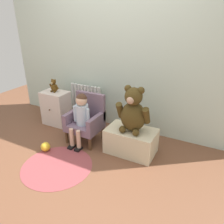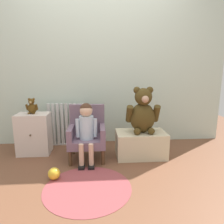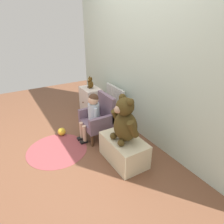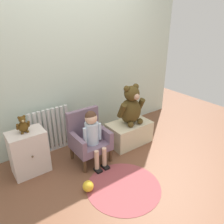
% 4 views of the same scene
% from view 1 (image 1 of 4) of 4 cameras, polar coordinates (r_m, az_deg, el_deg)
% --- Properties ---
extents(ground_plane, '(6.00, 6.00, 0.00)m').
position_cam_1_polar(ground_plane, '(2.76, -9.91, -12.76)').
color(ground_plane, brown).
extents(back_wall, '(3.80, 0.05, 2.40)m').
position_cam_1_polar(back_wall, '(3.21, 1.14, 16.26)').
color(back_wall, silver).
rests_on(back_wall, ground_plane).
extents(radiator, '(0.56, 0.05, 0.62)m').
position_cam_1_polar(radiator, '(3.57, -6.77, 2.11)').
color(radiator, silver).
rests_on(radiator, ground_plane).
extents(small_dresser, '(0.41, 0.31, 0.54)m').
position_cam_1_polar(small_dresser, '(3.61, -14.37, 1.02)').
color(small_dresser, beige).
rests_on(small_dresser, ground_plane).
extents(child_armchair, '(0.44, 0.41, 0.66)m').
position_cam_1_polar(child_armchair, '(3.05, -6.72, -1.84)').
color(child_armchair, slate).
rests_on(child_armchair, ground_plane).
extents(child_figure, '(0.25, 0.35, 0.71)m').
position_cam_1_polar(child_figure, '(2.90, -8.07, -0.07)').
color(child_figure, silver).
rests_on(child_figure, ground_plane).
extents(low_bench, '(0.62, 0.38, 0.32)m').
position_cam_1_polar(low_bench, '(2.83, 4.97, -7.53)').
color(low_bench, beige).
rests_on(low_bench, ground_plane).
extents(large_teddy_bear, '(0.42, 0.29, 0.57)m').
position_cam_1_polar(large_teddy_bear, '(2.63, 5.54, 0.05)').
color(large_teddy_bear, '#463616').
rests_on(large_teddy_bear, low_bench).
extents(small_teddy_bear, '(0.15, 0.10, 0.20)m').
position_cam_1_polar(small_teddy_bear, '(3.50, -14.90, 6.51)').
color(small_teddy_bear, '#4F3511').
rests_on(small_teddy_bear, small_dresser).
extents(floor_rug, '(0.83, 0.83, 0.01)m').
position_cam_1_polar(floor_rug, '(2.74, -14.13, -13.53)').
color(floor_rug, '#913F43').
rests_on(floor_rug, ground_plane).
extents(toy_ball, '(0.12, 0.12, 0.12)m').
position_cam_1_polar(toy_ball, '(3.01, -17.00, -8.67)').
color(toy_ball, gold).
rests_on(toy_ball, ground_plane).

